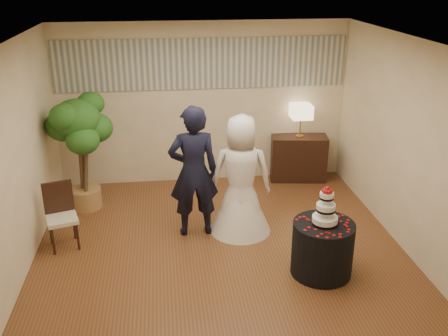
{
  "coord_description": "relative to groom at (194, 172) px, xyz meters",
  "views": [
    {
      "loc": [
        -0.69,
        -5.88,
        3.63
      ],
      "look_at": [
        0.1,
        0.4,
        1.05
      ],
      "focal_mm": 40.0,
      "sensor_mm": 36.0,
      "label": 1
    }
  ],
  "objects": [
    {
      "name": "bride",
      "position": [
        0.67,
        -0.01,
        -0.08
      ],
      "size": [
        1.02,
        1.02,
        1.76
      ],
      "primitive_type": "imported",
      "rotation": [
        0.0,
        0.0,
        3.0
      ],
      "color": "white",
      "rests_on": "floor"
    },
    {
      "name": "wall_front",
      "position": [
        0.31,
        -3.04,
        0.44
      ],
      "size": [
        5.0,
        0.06,
        2.8
      ],
      "primitive_type": "cube",
      "color": "beige",
      "rests_on": "ground"
    },
    {
      "name": "wall_left",
      "position": [
        -2.19,
        -0.54,
        0.44
      ],
      "size": [
        0.06,
        5.0,
        2.8
      ],
      "primitive_type": "cube",
      "color": "beige",
      "rests_on": "ground"
    },
    {
      "name": "groom",
      "position": [
        0.0,
        0.0,
        0.0
      ],
      "size": [
        0.73,
        0.5,
        1.91
      ],
      "primitive_type": "imported",
      "rotation": [
        0.0,
        0.0,
        3.2
      ],
      "color": "black",
      "rests_on": "floor"
    },
    {
      "name": "mural_border",
      "position": [
        0.31,
        1.94,
        1.14
      ],
      "size": [
        4.9,
        0.02,
        0.85
      ],
      "primitive_type": "cube",
      "color": "#A0A291",
      "rests_on": "wall_back"
    },
    {
      "name": "ceiling",
      "position": [
        0.31,
        -0.54,
        1.84
      ],
      "size": [
        5.0,
        5.0,
        0.0
      ],
      "primitive_type": "cube",
      "color": "white",
      "rests_on": "wall_back"
    },
    {
      "name": "table_lamp",
      "position": [
        2.0,
        1.73,
        0.15
      ],
      "size": [
        0.35,
        0.35,
        0.58
      ],
      "primitive_type": null,
      "color": "#D0BA89",
      "rests_on": "console"
    },
    {
      "name": "wedding_cake",
      "position": [
        1.51,
        -1.23,
        -0.01
      ],
      "size": [
        0.32,
        0.32,
        0.5
      ],
      "primitive_type": null,
      "color": "white",
      "rests_on": "cake_table"
    },
    {
      "name": "wall_back",
      "position": [
        0.31,
        1.96,
        0.44
      ],
      "size": [
        5.0,
        0.06,
        2.8
      ],
      "primitive_type": "cube",
      "color": "beige",
      "rests_on": "ground"
    },
    {
      "name": "side_chair",
      "position": [
        -1.82,
        -0.17,
        -0.5
      ],
      "size": [
        0.53,
        0.54,
        0.91
      ],
      "primitive_type": null,
      "rotation": [
        0.0,
        0.0,
        0.29
      ],
      "color": "black",
      "rests_on": "floor"
    },
    {
      "name": "ficus_tree",
      "position": [
        -1.68,
        1.05,
        -0.02
      ],
      "size": [
        1.19,
        1.19,
        1.88
      ],
      "primitive_type": null,
      "rotation": [
        0.0,
        0.0,
        2.0
      ],
      "color": "#29601E",
      "rests_on": "floor"
    },
    {
      "name": "console",
      "position": [
        2.0,
        1.73,
        -0.55
      ],
      "size": [
        1.03,
        0.57,
        0.82
      ],
      "primitive_type": "cube",
      "rotation": [
        0.0,
        0.0,
        -0.14
      ],
      "color": "black",
      "rests_on": "floor"
    },
    {
      "name": "wall_right",
      "position": [
        2.81,
        -0.54,
        0.44
      ],
      "size": [
        0.06,
        5.0,
        2.8
      ],
      "primitive_type": "cube",
      "color": "beige",
      "rests_on": "ground"
    },
    {
      "name": "floor",
      "position": [
        0.31,
        -0.54,
        -0.96
      ],
      "size": [
        5.0,
        5.0,
        0.0
      ],
      "primitive_type": "cube",
      "color": "brown",
      "rests_on": "ground"
    },
    {
      "name": "cake_table",
      "position": [
        1.51,
        -1.23,
        -0.61
      ],
      "size": [
        0.91,
        0.91,
        0.7
      ],
      "primitive_type": "cylinder",
      "rotation": [
        0.0,
        0.0,
        -0.22
      ],
      "color": "black",
      "rests_on": "floor"
    }
  ]
}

